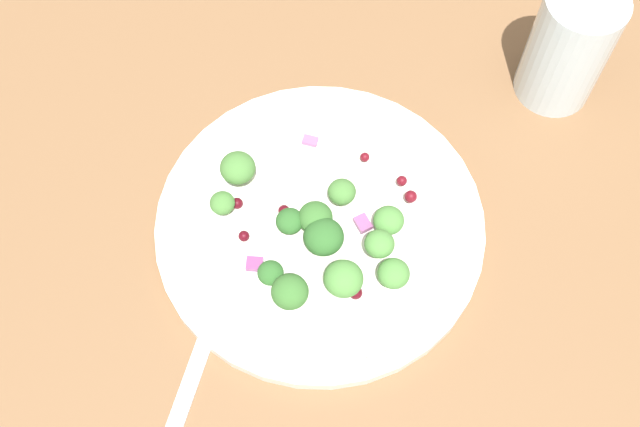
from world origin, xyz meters
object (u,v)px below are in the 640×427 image
(water_glass, at_px, (568,47))
(broccoli_floret_1, at_px, (379,244))
(broccoli_floret_2, at_px, (222,203))
(fork, at_px, (185,392))
(plate, at_px, (320,224))
(broccoli_floret_0, at_px, (271,273))

(water_glass, bearing_deg, broccoli_floret_1, 87.69)
(broccoli_floret_2, height_order, fork, broccoli_floret_2)
(plate, height_order, broccoli_floret_0, broccoli_floret_0)
(broccoli_floret_1, bearing_deg, broccoli_floret_0, 55.65)
(plate, relative_size, fork, 1.45)
(plate, height_order, broccoli_floret_1, broccoli_floret_1)
(plate, relative_size, broccoli_floret_1, 11.24)
(broccoli_floret_2, bearing_deg, plate, -145.62)
(broccoli_floret_1, xyz_separation_m, water_glass, (-0.01, -0.22, 0.02))
(water_glass, bearing_deg, fork, 83.13)
(plate, distance_m, water_glass, 0.24)
(plate, height_order, water_glass, water_glass)
(plate, bearing_deg, fork, 94.59)
(fork, bearing_deg, water_glass, -96.87)
(broccoli_floret_2, bearing_deg, water_glass, -113.91)
(broccoli_floret_0, bearing_deg, plate, -85.27)
(broccoli_floret_1, distance_m, fork, 0.17)
(broccoli_floret_2, xyz_separation_m, fork, (-0.07, 0.12, -0.02))
(broccoli_floret_2, distance_m, fork, 0.14)
(plate, bearing_deg, broccoli_floret_0, 94.73)
(water_glass, bearing_deg, broccoli_floret_0, 79.31)
(plate, height_order, fork, plate)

